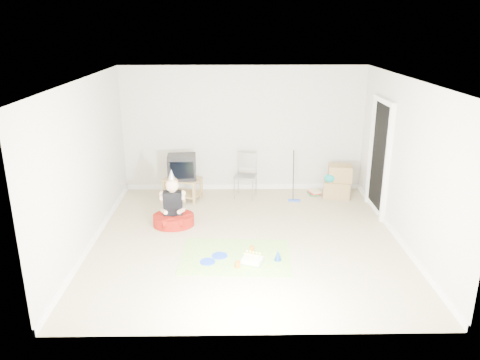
{
  "coord_description": "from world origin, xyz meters",
  "views": [
    {
      "loc": [
        -0.22,
        -7.0,
        3.39
      ],
      "look_at": [
        -0.1,
        0.4,
        0.9
      ],
      "focal_mm": 35.0,
      "sensor_mm": 36.0,
      "label": 1
    }
  ],
  "objects_px": {
    "crt_tv": "(182,167)",
    "folding_chair": "(245,176)",
    "birthday_cake": "(252,261)",
    "cardboard_boxes": "(337,182)",
    "tv_stand": "(183,187)",
    "seated_woman": "(173,213)"
  },
  "relations": [
    {
      "from": "cardboard_boxes",
      "to": "seated_woman",
      "type": "xyz_separation_m",
      "value": [
        -3.18,
        -1.38,
        -0.09
      ]
    },
    {
      "from": "crt_tv",
      "to": "folding_chair",
      "type": "xyz_separation_m",
      "value": [
        1.26,
        0.1,
        -0.23
      ]
    },
    {
      "from": "tv_stand",
      "to": "crt_tv",
      "type": "bearing_deg",
      "value": 0.0
    },
    {
      "from": "folding_chair",
      "to": "seated_woman",
      "type": "height_order",
      "value": "seated_woman"
    },
    {
      "from": "crt_tv",
      "to": "folding_chair",
      "type": "distance_m",
      "value": 1.29
    },
    {
      "from": "folding_chair",
      "to": "birthday_cake",
      "type": "xyz_separation_m",
      "value": [
        0.03,
        -2.8,
        -0.41
      ]
    },
    {
      "from": "seated_woman",
      "to": "birthday_cake",
      "type": "xyz_separation_m",
      "value": [
        1.33,
        -1.4,
        -0.18
      ]
    },
    {
      "from": "seated_woman",
      "to": "birthday_cake",
      "type": "relative_size",
      "value": 2.92
    },
    {
      "from": "cardboard_boxes",
      "to": "folding_chair",
      "type": "bearing_deg",
      "value": 179.62
    },
    {
      "from": "crt_tv",
      "to": "birthday_cake",
      "type": "bearing_deg",
      "value": -69.0
    },
    {
      "from": "tv_stand",
      "to": "crt_tv",
      "type": "height_order",
      "value": "crt_tv"
    },
    {
      "from": "tv_stand",
      "to": "seated_woman",
      "type": "height_order",
      "value": "seated_woman"
    },
    {
      "from": "cardboard_boxes",
      "to": "birthday_cake",
      "type": "bearing_deg",
      "value": -123.62
    },
    {
      "from": "folding_chair",
      "to": "crt_tv",
      "type": "bearing_deg",
      "value": -175.69
    },
    {
      "from": "crt_tv",
      "to": "folding_chair",
      "type": "height_order",
      "value": "crt_tv"
    },
    {
      "from": "cardboard_boxes",
      "to": "birthday_cake",
      "type": "relative_size",
      "value": 1.89
    },
    {
      "from": "folding_chair",
      "to": "seated_woman",
      "type": "xyz_separation_m",
      "value": [
        -1.3,
        -1.39,
        -0.22
      ]
    },
    {
      "from": "tv_stand",
      "to": "seated_woman",
      "type": "relative_size",
      "value": 0.78
    },
    {
      "from": "tv_stand",
      "to": "folding_chair",
      "type": "height_order",
      "value": "folding_chair"
    },
    {
      "from": "birthday_cake",
      "to": "tv_stand",
      "type": "bearing_deg",
      "value": 115.58
    },
    {
      "from": "folding_chair",
      "to": "birthday_cake",
      "type": "bearing_deg",
      "value": -89.43
    },
    {
      "from": "folding_chair",
      "to": "birthday_cake",
      "type": "height_order",
      "value": "folding_chair"
    }
  ]
}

